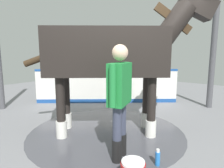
{
  "coord_description": "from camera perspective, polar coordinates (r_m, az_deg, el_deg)",
  "views": [
    {
      "loc": [
        1.99,
        -2.59,
        1.58
      ],
      "look_at": [
        0.01,
        -0.04,
        1.05
      ],
      "focal_mm": 31.24,
      "sensor_mm": 36.0,
      "label": 1
    }
  ],
  "objects": [
    {
      "name": "wet_patch",
      "position": [
        4.05,
        -1.62,
        -13.74
      ],
      "size": [
        3.07,
        3.07,
        0.0
      ],
      "primitive_type": "cylinder",
      "color": "#4C4C54",
      "rests_on": "ground"
    },
    {
      "name": "ground_plane",
      "position": [
        3.63,
        0.26,
        -16.73
      ],
      "size": [
        16.0,
        16.0,
        0.02
      ],
      "primitive_type": "cube",
      "color": "gray"
    },
    {
      "name": "horse",
      "position": [
        3.73,
        0.24,
        8.68
      ],
      "size": [
        2.92,
        2.43,
        2.71
      ],
      "rotation": [
        0.0,
        0.0,
        0.68
      ],
      "color": "black",
      "rests_on": "ground"
    },
    {
      "name": "bottle_spray",
      "position": [
        3.0,
        13.2,
        -20.31
      ],
      "size": [
        0.07,
        0.07,
        0.24
      ],
      "color": "blue",
      "rests_on": "ground"
    },
    {
      "name": "barrier_wall",
      "position": [
        6.16,
        -1.53,
        -0.98
      ],
      "size": [
        3.5,
        2.86,
        1.07
      ],
      "color": "white",
      "rests_on": "ground"
    },
    {
      "name": "roof_post_near",
      "position": [
        6.2,
        27.48,
        8.22
      ],
      "size": [
        0.16,
        0.16,
        3.17
      ],
      "primitive_type": "cylinder",
      "color": "#4C4C51",
      "rests_on": "ground"
    },
    {
      "name": "handler",
      "position": [
        2.81,
        2.28,
        -3.13
      ],
      "size": [
        0.35,
        0.65,
        1.69
      ],
      "rotation": [
        0.0,
        0.0,
        3.44
      ],
      "color": "black",
      "rests_on": "ground"
    }
  ]
}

